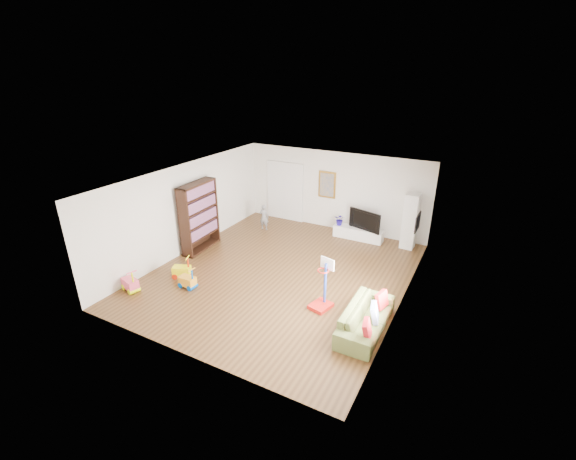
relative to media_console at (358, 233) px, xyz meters
The scene contains 25 objects.
floor 3.43m from the media_console, 109.01° to the right, with size 6.50×7.50×0.00m, color brown.
ceiling 4.24m from the media_console, 109.01° to the right, with size 6.50×7.50×0.00m, color white.
wall_back 1.69m from the media_console, 155.25° to the left, with size 6.50×0.00×2.70m, color white.
wall_front 7.17m from the media_console, 99.07° to the right, with size 6.50×0.00×2.70m, color white.
wall_left 5.56m from the media_console, 143.45° to the right, with size 0.00×7.50×2.70m, color silver.
wall_right 4.05m from the media_console, 56.58° to the right, with size 0.00×7.50×2.70m, color silver.
navy_accent 3.26m from the media_console, 40.89° to the right, with size 0.01×3.20×1.70m, color black.
olive_wainscot 2.82m from the media_console, 40.89° to the right, with size 0.01×3.20×1.00m, color brown.
doorway 3.17m from the media_console, behind, with size 1.45×0.06×2.10m, color white.
painting_back 1.98m from the media_console, 160.85° to the left, with size 0.62×0.06×0.92m, color gold.
artwork_right 2.96m from the media_console, 38.52° to the right, with size 0.04×0.56×0.46m, color #7F3F8C.
media_console is the anchor object (origin of this frame).
tall_cabinet 1.73m from the media_console, ahead, with size 0.41×0.41×1.76m, color white.
bookshelf 5.15m from the media_console, 143.61° to the right, with size 0.38×1.45×2.13m, color black.
sofa 4.84m from the media_console, 69.53° to the right, with size 1.99×0.78×0.58m, color olive.
basketball_hoop 4.29m from the media_console, 83.08° to the right, with size 0.43×0.52×1.25m, color red.
ride_on_yellow 5.78m from the media_console, 125.60° to the right, with size 0.46×0.29×0.62m, color #FEF20B.
ride_on_orange 5.79m from the media_console, 119.83° to the right, with size 0.43×0.27×0.58m, color gold.
ride_on_pink 7.09m from the media_console, 124.88° to the right, with size 0.46×0.28×0.61m, color #FD4E71.
child 3.27m from the media_console, 166.19° to the right, with size 0.33×0.22×0.92m, color gray.
tv 0.57m from the media_console, ahead, with size 1.15×0.15×0.66m, color black.
vase_plant 0.76m from the media_console, behind, with size 0.35×0.30×0.39m, color navy.
pillow_left 5.47m from the media_console, 69.75° to the right, with size 0.10×0.38×0.38m, color #AB1A22.
pillow_center 4.87m from the media_console, 67.52° to the right, with size 0.10×0.38×0.38m, color silver.
pillow_right 4.36m from the media_console, 64.75° to the right, with size 0.10×0.37×0.37m, color red.
Camera 1 is at (4.57, -8.14, 5.25)m, focal length 24.00 mm.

